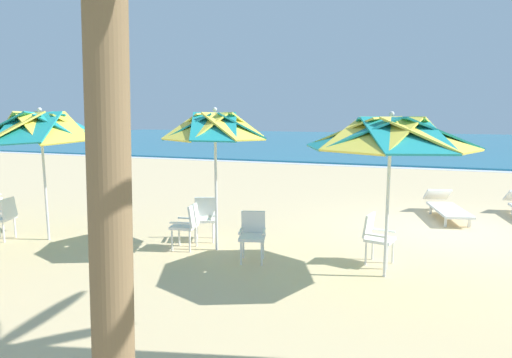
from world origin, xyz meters
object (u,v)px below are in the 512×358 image
Objects in this scene: beach_umbrella_0 at (391,134)px; plastic_chair_1 at (253,233)px; palm_tree_4 at (108,119)px; beach_umbrella_2 at (41,128)px; plastic_chair_3 at (187,224)px; beach_umbrella_1 at (215,128)px; plastic_chair_2 at (205,216)px; sun_lounger_1 at (447,207)px; plastic_chair_4 at (3,216)px; plastic_chair_0 at (376,235)px.

beach_umbrella_0 is 2.84m from plastic_chair_1.
palm_tree_4 is at bearing -85.30° from plastic_chair_1.
plastic_chair_3 is at bearing 7.70° from beach_umbrella_2.
beach_umbrella_1 reaches higher than plastic_chair_2.
sun_lounger_1 is at bearing 75.28° from beach_umbrella_0.
plastic_chair_4 is 0.39× the size of sun_lounger_1.
plastic_chair_0 is at bearing 5.84° from plastic_chair_3.
beach_umbrella_1 reaches higher than plastic_chair_4.
beach_umbrella_1 is 1.95m from plastic_chair_2.
palm_tree_4 is at bearing -114.59° from beach_umbrella_0.
beach_umbrella_1 is at bearing 10.75° from plastic_chair_4.
palm_tree_4 reaches higher than beach_umbrella_2.
beach_umbrella_1 is 4.80m from plastic_chair_4.
beach_umbrella_1 is 1.20× the size of sun_lounger_1.
plastic_chair_4 is (-3.85, -1.38, 0.00)m from plastic_chair_2.
plastic_chair_0 is at bearing -5.36° from plastic_chair_2.
plastic_chair_4 is (-7.44, -0.47, -1.75)m from beach_umbrella_0.
plastic_chair_3 is (-3.43, -0.35, 0.00)m from plastic_chair_0.
plastic_chair_3 is at bearing 171.53° from plastic_chair_1.
plastic_chair_3 is 3.89m from plastic_chair_4.
plastic_chair_2 is (-3.58, 0.90, -1.75)m from beach_umbrella_0.
plastic_chair_1 is at bearing -164.71° from plastic_chair_0.
plastic_chair_1 is 5.23m from plastic_chair_4.
beach_umbrella_2 is (-3.01, -1.07, 1.77)m from plastic_chair_2.
beach_umbrella_0 is at bearing -14.14° from plastic_chair_2.
palm_tree_4 is (4.71, -3.95, 0.25)m from beach_umbrella_2.
plastic_chair_1 reaches higher than sun_lounger_1.
plastic_chair_0 and plastic_chair_2 have the same top height.
plastic_chair_1 and plastic_chair_2 have the same top height.
palm_tree_4 reaches higher than plastic_chair_3.
beach_umbrella_0 is 5.11m from sun_lounger_1.
plastic_chair_4 is 0.20× the size of palm_tree_4.
plastic_chair_0 is at bearing 6.71° from beach_umbrella_2.
sun_lounger_1 is at bearing 44.57° from beach_umbrella_1.
plastic_chair_3 is 5.10m from palm_tree_4.
plastic_chair_4 is (-3.82, -0.71, 0.00)m from plastic_chair_3.
beach_umbrella_1 is 2.02m from plastic_chair_1.
palm_tree_4 reaches higher than sun_lounger_1.
beach_umbrella_0 is 4.03m from plastic_chair_3.
palm_tree_4 is at bearing -109.56° from sun_lounger_1.
plastic_chair_2 is 1.00× the size of plastic_chair_3.
sun_lounger_1 is 9.49m from palm_tree_4.
plastic_chair_1 is (-2.04, -0.56, 0.00)m from plastic_chair_0.
plastic_chair_2 is at bearing 133.14° from beach_umbrella_1.
beach_umbrella_1 is 1.00× the size of beach_umbrella_2.
plastic_chair_0 is 1.00× the size of plastic_chair_4.
plastic_chair_3 is 3.49m from beach_umbrella_2.
plastic_chair_1 is at bearing 94.70° from palm_tree_4.
plastic_chair_3 is 0.32× the size of beach_umbrella_2.
beach_umbrella_2 is at bearing 139.98° from palm_tree_4.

